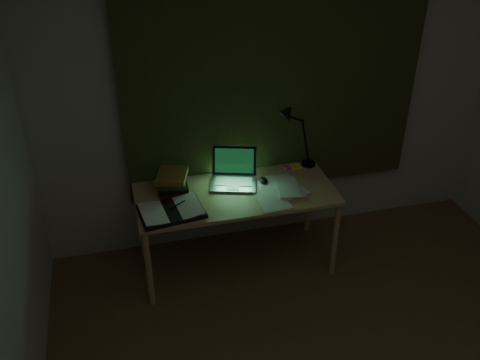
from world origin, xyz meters
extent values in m
cube|color=beige|center=(0.00, 2.00, 1.25)|extent=(3.50, 0.00, 2.50)
cube|color=#2C341A|center=(0.00, 1.96, 1.45)|extent=(2.20, 0.06, 2.00)
ellipsoid|color=black|center=(-0.15, 1.70, 0.66)|extent=(0.06, 0.10, 0.03)
cube|color=#FEFE35|center=(0.15, 1.85, 0.65)|extent=(0.09, 0.09, 0.02)
cube|color=#E257A9|center=(0.10, 1.85, 0.65)|extent=(0.09, 0.09, 0.01)
camera|label=1|loc=(-1.12, -1.49, 2.68)|focal=40.00mm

